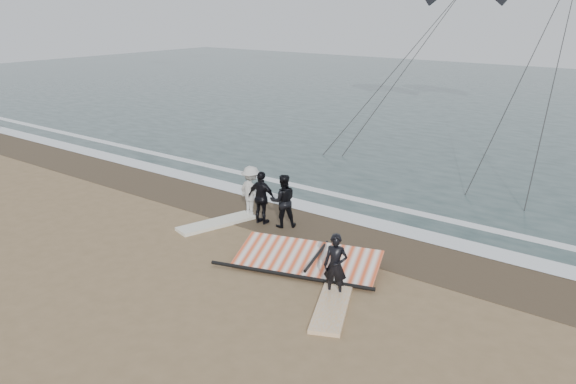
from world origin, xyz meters
name	(u,v)px	position (x,y,z in m)	size (l,w,h in m)	color
ground	(219,281)	(0.00, 0.00, 0.00)	(120.00, 120.00, 0.00)	#8C704C
sea	(544,105)	(0.00, 33.00, 0.01)	(120.00, 54.00, 0.02)	#233838
wet_sand	(318,228)	(0.00, 4.50, 0.01)	(120.00, 2.80, 0.01)	#4C3D2B
foam_near	(341,215)	(0.00, 5.90, 0.03)	(120.00, 0.90, 0.01)	white
foam_far	(366,201)	(0.00, 7.60, 0.03)	(120.00, 0.45, 0.01)	white
man_main	(336,266)	(2.77, 1.14, 0.80)	(0.58, 0.38, 1.60)	black
board_white	(333,305)	(3.02, 0.65, 0.05)	(0.71, 2.52, 0.10)	silver
board_cream	(216,223)	(-2.77, 2.78, 0.05)	(0.69, 2.58, 0.11)	white
trio_cluster	(264,196)	(-1.74, 3.96, 0.87)	(2.55, 1.08, 1.74)	black
sail_rig	(308,259)	(1.31, 2.10, 0.20)	(4.31, 2.75, 0.50)	black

